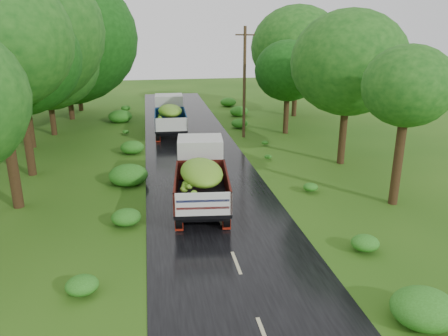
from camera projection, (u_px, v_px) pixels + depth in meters
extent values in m
plane|color=#204B10|center=(264.00, 336.00, 12.29)|extent=(120.00, 120.00, 0.00)
cube|color=black|center=(231.00, 250.00, 16.97)|extent=(6.50, 80.00, 0.02)
cube|color=#BFB78C|center=(264.00, 335.00, 12.29)|extent=(0.12, 1.60, 0.00)
cube|color=#BFB78C|center=(236.00, 263.00, 16.03)|extent=(0.12, 1.60, 0.00)
cube|color=#BFB78C|center=(219.00, 217.00, 19.77)|extent=(0.12, 1.60, 0.00)
cube|color=#BFB78C|center=(207.00, 186.00, 23.51)|extent=(0.12, 1.60, 0.00)
cube|color=#BFB78C|center=(198.00, 164.00, 27.24)|extent=(0.12, 1.60, 0.00)
cube|color=#BFB78C|center=(192.00, 147.00, 30.98)|extent=(0.12, 1.60, 0.00)
cube|color=#BFB78C|center=(187.00, 134.00, 34.72)|extent=(0.12, 1.60, 0.00)
cube|color=#BFB78C|center=(183.00, 123.00, 38.46)|extent=(0.12, 1.60, 0.00)
cube|color=#BFB78C|center=(179.00, 114.00, 42.20)|extent=(0.12, 1.60, 0.00)
cube|color=#BFB78C|center=(176.00, 107.00, 45.94)|extent=(0.12, 1.60, 0.00)
cube|color=#BFB78C|center=(174.00, 100.00, 49.68)|extent=(0.12, 1.60, 0.00)
cube|color=black|center=(202.00, 193.00, 20.85)|extent=(2.38, 5.98, 0.29)
cylinder|color=black|center=(182.00, 181.00, 22.84)|extent=(0.40, 1.06, 1.04)
cylinder|color=black|center=(220.00, 180.00, 22.97)|extent=(0.40, 1.06, 1.04)
cylinder|color=black|center=(180.00, 207.00, 19.58)|extent=(0.40, 1.06, 1.04)
cylinder|color=black|center=(224.00, 206.00, 19.71)|extent=(0.40, 1.06, 1.04)
cylinder|color=black|center=(179.00, 217.00, 18.58)|extent=(0.40, 1.06, 1.04)
cylinder|color=black|center=(226.00, 216.00, 18.71)|extent=(0.40, 1.06, 1.04)
cube|color=maroon|center=(179.00, 226.00, 18.32)|extent=(0.35, 0.08, 0.47)
cube|color=maroon|center=(227.00, 224.00, 18.45)|extent=(0.35, 0.08, 0.47)
cube|color=silver|center=(200.00, 156.00, 22.70)|extent=(2.48, 2.19, 1.97)
cube|color=black|center=(202.00, 197.00, 19.75)|extent=(2.83, 4.67, 0.17)
cube|color=#4D170D|center=(176.00, 186.00, 19.49)|extent=(0.54, 4.44, 0.98)
cube|color=#4D170D|center=(227.00, 184.00, 19.64)|extent=(0.54, 4.44, 0.98)
cube|color=#4D170D|center=(201.00, 170.00, 21.64)|extent=(2.38, 0.33, 0.98)
cube|color=silver|center=(203.00, 204.00, 17.50)|extent=(2.38, 0.33, 0.98)
ellipsoid|color=#508017|center=(201.00, 172.00, 19.37)|extent=(2.37, 3.93, 1.04)
cube|color=black|center=(170.00, 126.00, 34.58)|extent=(1.94, 5.80, 0.29)
cylinder|color=black|center=(158.00, 122.00, 36.46)|extent=(0.32, 1.03, 1.02)
cylinder|color=black|center=(182.00, 122.00, 36.72)|extent=(0.32, 1.03, 1.02)
cylinder|color=black|center=(158.00, 132.00, 33.27)|extent=(0.32, 1.03, 1.02)
cylinder|color=black|center=(184.00, 131.00, 33.53)|extent=(0.32, 1.03, 1.02)
cylinder|color=black|center=(158.00, 135.00, 32.29)|extent=(0.32, 1.03, 1.02)
cylinder|color=black|center=(185.00, 134.00, 32.55)|extent=(0.32, 1.03, 1.02)
cube|color=maroon|center=(158.00, 139.00, 32.03)|extent=(0.35, 0.05, 0.46)
cube|color=maroon|center=(185.00, 138.00, 32.30)|extent=(0.35, 0.05, 0.46)
cube|color=silver|center=(169.00, 106.00, 36.38)|extent=(2.31, 2.01, 1.94)
cube|color=black|center=(171.00, 126.00, 33.50)|extent=(2.48, 4.46, 0.16)
cube|color=navy|center=(155.00, 119.00, 33.17)|extent=(0.22, 4.39, 0.97)
cube|color=navy|center=(185.00, 118.00, 33.47)|extent=(0.22, 4.39, 0.97)
cube|color=navy|center=(170.00, 113.00, 35.34)|extent=(2.35, 0.15, 0.97)
cube|color=silver|center=(171.00, 125.00, 31.30)|extent=(2.35, 0.15, 0.97)
ellipsoid|color=#508017|center=(170.00, 111.00, 33.13)|extent=(2.08, 3.74, 1.02)
cylinder|color=#382616|center=(244.00, 84.00, 32.46)|extent=(0.30, 0.30, 8.20)
cube|color=#382616|center=(245.00, 35.00, 31.36)|extent=(1.35, 0.68, 0.10)
cylinder|color=black|center=(5.00, 117.00, 19.55)|extent=(0.49, 0.49, 8.79)
cylinder|color=black|center=(23.00, 111.00, 24.20)|extent=(0.46, 0.46, 7.54)
ellipsoid|color=#0F400C|center=(16.00, 58.00, 23.30)|extent=(3.71, 3.71, 3.34)
cylinder|color=black|center=(24.00, 84.00, 29.59)|extent=(0.49, 0.49, 8.95)
ellipsoid|color=#0F400C|center=(16.00, 31.00, 28.52)|extent=(4.77, 4.77, 4.29)
cylinder|color=black|center=(50.00, 95.00, 33.48)|extent=(0.43, 0.43, 6.35)
ellipsoid|color=#0F400C|center=(46.00, 62.00, 32.72)|extent=(3.98, 3.98, 3.58)
cylinder|color=black|center=(67.00, 74.00, 38.80)|extent=(0.48, 0.48, 8.13)
ellipsoid|color=#0F400C|center=(63.00, 38.00, 37.83)|extent=(5.05, 5.05, 4.55)
cylinder|color=black|center=(78.00, 76.00, 42.93)|extent=(0.45, 0.45, 6.96)
ellipsoid|color=#0F400C|center=(75.00, 48.00, 42.10)|extent=(3.91, 3.91, 3.52)
cylinder|color=black|center=(401.00, 139.00, 20.32)|extent=(0.44, 0.44, 6.49)
ellipsoid|color=#144A12|center=(408.00, 86.00, 19.54)|extent=(2.87, 2.87, 2.58)
cylinder|color=black|center=(345.00, 108.00, 26.38)|extent=(0.45, 0.45, 7.02)
ellipsoid|color=#144A12|center=(349.00, 63.00, 25.54)|extent=(3.70, 3.70, 3.33)
cylinder|color=black|center=(287.00, 98.00, 34.08)|extent=(0.41, 0.41, 5.59)
ellipsoid|color=#144A12|center=(288.00, 71.00, 33.41)|extent=(3.21, 3.21, 2.89)
cylinder|color=black|center=(296.00, 78.00, 40.35)|extent=(0.45, 0.45, 7.08)
ellipsoid|color=#144A12|center=(297.00, 48.00, 39.50)|extent=(4.10, 4.10, 3.69)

